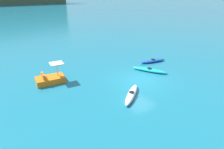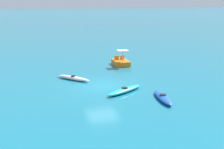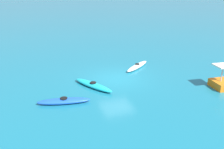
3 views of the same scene
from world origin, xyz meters
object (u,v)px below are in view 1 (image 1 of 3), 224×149
object	(u,v)px
kayak_cyan	(149,70)
kayak_blue	(153,61)
pedal_boat_orange	(50,79)
kayak_white	(131,94)

from	to	relation	value
kayak_cyan	kayak_blue	bearing A→B (deg)	36.34
kayak_blue	pedal_boat_orange	size ratio (longest dim) A/B	1.27
kayak_blue	kayak_cyan	xyz separation A→B (m)	(-2.41, -1.77, -0.00)
kayak_cyan	pedal_boat_orange	bearing A→B (deg)	159.18
kayak_white	pedal_boat_orange	world-z (taller)	pedal_boat_orange
kayak_blue	kayak_cyan	world-z (taller)	same
kayak_white	kayak_blue	bearing A→B (deg)	31.79
kayak_blue	pedal_boat_orange	world-z (taller)	pedal_boat_orange
kayak_cyan	pedal_boat_orange	distance (m)	9.53
kayak_white	kayak_cyan	bearing A→B (deg)	29.31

